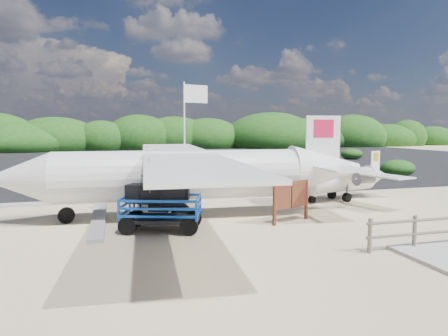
# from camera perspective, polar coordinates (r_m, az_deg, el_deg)

# --- Properties ---
(ground) EXTENTS (160.00, 160.00, 0.00)m
(ground) POSITION_cam_1_polar(r_m,az_deg,el_deg) (15.38, -0.46, -7.50)
(ground) COLOR beige
(asphalt_apron) EXTENTS (90.00, 50.00, 0.04)m
(asphalt_apron) POSITION_cam_1_polar(r_m,az_deg,el_deg) (44.77, -10.41, 1.12)
(asphalt_apron) COLOR #B2B2B2
(asphalt_apron) RESTS_ON ground
(vegetation_band) EXTENTS (124.00, 8.00, 4.40)m
(vegetation_band) POSITION_cam_1_polar(r_m,az_deg,el_deg) (69.66, -12.21, 2.70)
(vegetation_band) COLOR #B2B2B2
(vegetation_band) RESTS_ON ground
(baggage_cart) EXTENTS (3.21, 2.42, 1.43)m
(baggage_cart) POSITION_cam_1_polar(r_m,az_deg,el_deg) (14.04, -8.90, -8.86)
(baggage_cart) COLOR blue
(baggage_cart) RESTS_ON ground
(flagpole) EXTENTS (1.15, 0.74, 5.33)m
(flagpole) POSITION_cam_1_polar(r_m,az_deg,el_deg) (16.37, -5.55, -6.71)
(flagpole) COLOR white
(flagpole) RESTS_ON ground
(signboard) EXTENTS (1.85, 0.87, 1.58)m
(signboard) POSITION_cam_1_polar(r_m,az_deg,el_deg) (15.31, 9.49, -7.64)
(signboard) COLOR brown
(signboard) RESTS_ON ground
(crew_a) EXTENTS (0.63, 0.46, 1.60)m
(crew_a) POSITION_cam_1_polar(r_m,az_deg,el_deg) (17.51, -12.38, -3.34)
(crew_a) COLOR #161550
(crew_a) RESTS_ON ground
(crew_b) EXTENTS (0.95, 0.82, 1.66)m
(crew_b) POSITION_cam_1_polar(r_m,az_deg,el_deg) (20.88, -3.91, -1.68)
(crew_b) COLOR #161550
(crew_b) RESTS_ON ground
(aircraft_large) EXTENTS (18.18, 18.18, 5.11)m
(aircraft_large) POSITION_cam_1_polar(r_m,az_deg,el_deg) (39.22, 6.57, 0.54)
(aircraft_large) COLOR #B2B2B2
(aircraft_large) RESTS_ON ground
(aircraft_small) EXTENTS (7.51, 7.51, 2.23)m
(aircraft_small) POSITION_cam_1_polar(r_m,az_deg,el_deg) (43.87, -20.20, 0.77)
(aircraft_small) COLOR #B2B2B2
(aircraft_small) RESTS_ON ground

